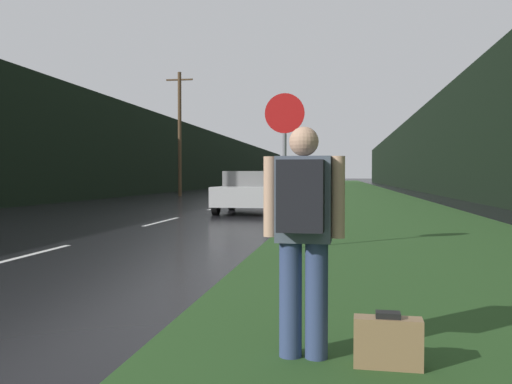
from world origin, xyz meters
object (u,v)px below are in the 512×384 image
stop_sign (285,153)px  hitchhiker_with_backpack (303,227)px  suitcase (388,343)px  car_passing_far (295,184)px  car_passing_near (249,192)px  car_oncoming (264,183)px

stop_sign → hitchhiker_with_backpack: bearing=-82.7°
stop_sign → suitcase: (1.33, -5.89, -1.56)m
car_passing_far → suitcase: bearing=95.9°
suitcase → car_passing_far: bearing=97.9°
car_passing_near → car_passing_far: (0.00, 19.75, -0.01)m
hitchhiker_with_backpack → car_passing_far: bearing=96.9°
stop_sign → suitcase: size_ratio=6.04×
stop_sign → suitcase: bearing=-77.3°
suitcase → car_oncoming: car_oncoming is taller
hitchhiker_with_backpack → car_oncoming: (-6.75, 44.92, -0.29)m
suitcase → car_passing_near: size_ratio=0.11×
hitchhiker_with_backpack → car_passing_near: 15.79m
stop_sign → car_passing_far: 29.55m
car_oncoming → suitcase: bearing=-80.7°
stop_sign → car_oncoming: 39.59m
car_passing_near → stop_sign: bearing=103.5°
hitchhiker_with_backpack → car_passing_far: 35.37m
hitchhiker_with_backpack → car_passing_far: size_ratio=0.40×
suitcase → car_passing_near: 16.01m
stop_sign → car_passing_far: size_ratio=0.66×
car_passing_far → car_oncoming: size_ratio=0.95×
car_passing_far → car_oncoming: (-3.68, 9.68, -0.06)m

